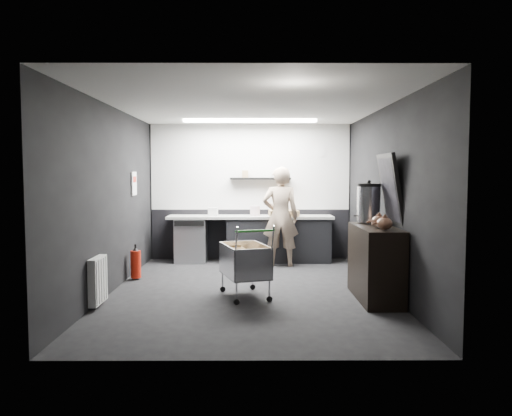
{
  "coord_description": "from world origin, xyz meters",
  "views": [
    {
      "loc": [
        0.07,
        -7.24,
        1.73
      ],
      "look_at": [
        0.1,
        0.4,
        1.19
      ],
      "focal_mm": 35.0,
      "sensor_mm": 36.0,
      "label": 1
    }
  ],
  "objects": [
    {
      "name": "dado_panel",
      "position": [
        0.0,
        2.73,
        0.5
      ],
      "size": [
        3.95,
        0.02,
        1.0
      ],
      "primitive_type": "cube",
      "color": "black",
      "rests_on": "wall_back"
    },
    {
      "name": "radiator",
      "position": [
        -1.94,
        -0.9,
        0.35
      ],
      "size": [
        0.1,
        0.5,
        0.6
      ],
      "primitive_type": "cube",
      "color": "silver",
      "rests_on": "wall_left"
    },
    {
      "name": "ceiling",
      "position": [
        0.0,
        0.0,
        2.7
      ],
      "size": [
        5.5,
        5.5,
        0.0
      ],
      "primitive_type": "plane",
      "rotation": [
        3.14,
        0.0,
        0.0
      ],
      "color": "silver",
      "rests_on": "wall_back"
    },
    {
      "name": "poster",
      "position": [
        -1.98,
        1.3,
        1.55
      ],
      "size": [
        0.02,
        0.3,
        0.4
      ],
      "primitive_type": "cube",
      "color": "white",
      "rests_on": "wall_left"
    },
    {
      "name": "wall_clock",
      "position": [
        1.4,
        2.72,
        2.15
      ],
      "size": [
        0.2,
        0.03,
        0.2
      ],
      "primitive_type": "cylinder",
      "rotation": [
        1.57,
        0.0,
        0.0
      ],
      "color": "silver",
      "rests_on": "wall_back"
    },
    {
      "name": "ceiling_strip",
      "position": [
        0.0,
        1.85,
        2.67
      ],
      "size": [
        2.4,
        0.2,
        0.04
      ],
      "primitive_type": "cube",
      "color": "white",
      "rests_on": "ceiling"
    },
    {
      "name": "prep_counter",
      "position": [
        0.14,
        2.42,
        0.46
      ],
      "size": [
        3.2,
        0.61,
        0.9
      ],
      "color": "black",
      "rests_on": "floor"
    },
    {
      "name": "white_container",
      "position": [
        -0.72,
        2.37,
        0.98
      ],
      "size": [
        0.19,
        0.15,
        0.16
      ],
      "primitive_type": "cube",
      "rotation": [
        0.0,
        0.0,
        -0.03
      ],
      "color": "silver",
      "rests_on": "prep_counter"
    },
    {
      "name": "wall_right",
      "position": [
        2.0,
        0.0,
        1.35
      ],
      "size": [
        0.0,
        5.5,
        5.5
      ],
      "primitive_type": "plane",
      "rotation": [
        1.57,
        0.0,
        -1.57
      ],
      "color": "black",
      "rests_on": "floor"
    },
    {
      "name": "wall_left",
      "position": [
        -2.0,
        0.0,
        1.35
      ],
      "size": [
        0.0,
        5.5,
        5.5
      ],
      "primitive_type": "plane",
      "rotation": [
        1.57,
        0.0,
        1.57
      ],
      "color": "black",
      "rests_on": "floor"
    },
    {
      "name": "floating_shelf",
      "position": [
        0.2,
        2.62,
        1.62
      ],
      "size": [
        1.2,
        0.22,
        0.04
      ],
      "primitive_type": "cube",
      "color": "black",
      "rests_on": "wall_back"
    },
    {
      "name": "shopping_cart",
      "position": [
        -0.06,
        -0.36,
        0.47
      ],
      "size": [
        0.79,
        1.06,
        0.99
      ],
      "color": "silver",
      "rests_on": "floor"
    },
    {
      "name": "pink_tub",
      "position": [
        0.09,
        2.42,
        0.99
      ],
      "size": [
        0.19,
        0.19,
        0.19
      ],
      "primitive_type": "cylinder",
      "color": "beige",
      "rests_on": "prep_counter"
    },
    {
      "name": "wall_back",
      "position": [
        0.0,
        2.75,
        1.35
      ],
      "size": [
        5.5,
        0.0,
        5.5
      ],
      "primitive_type": "plane",
      "rotation": [
        1.57,
        0.0,
        0.0
      ],
      "color": "black",
      "rests_on": "floor"
    },
    {
      "name": "person",
      "position": [
        0.57,
        1.97,
        0.92
      ],
      "size": [
        0.68,
        0.46,
        1.85
      ],
      "primitive_type": "imported",
      "rotation": [
        0.0,
        0.0,
        3.12
      ],
      "color": "beige",
      "rests_on": "floor"
    },
    {
      "name": "poster_red_band",
      "position": [
        -1.98,
        1.3,
        1.62
      ],
      "size": [
        0.02,
        0.22,
        0.1
      ],
      "primitive_type": "cube",
      "color": "red",
      "rests_on": "poster"
    },
    {
      "name": "sideboard",
      "position": [
        1.74,
        -0.47,
        0.63
      ],
      "size": [
        0.57,
        1.33,
        2.0
      ],
      "color": "black",
      "rests_on": "floor"
    },
    {
      "name": "wall_front",
      "position": [
        0.0,
        -2.75,
        1.35
      ],
      "size": [
        5.5,
        0.0,
        5.5
      ],
      "primitive_type": "plane",
      "rotation": [
        -1.57,
        0.0,
        0.0
      ],
      "color": "black",
      "rests_on": "floor"
    },
    {
      "name": "floor",
      "position": [
        0.0,
        0.0,
        0.0
      ],
      "size": [
        5.5,
        5.5,
        0.0
      ],
      "primitive_type": "plane",
      "color": "black",
      "rests_on": "ground"
    },
    {
      "name": "cardboard_box",
      "position": [
        0.65,
        2.37,
        0.96
      ],
      "size": [
        0.59,
        0.46,
        0.11
      ],
      "primitive_type": "cube",
      "rotation": [
        0.0,
        0.0,
        0.07
      ],
      "color": "#977B50",
      "rests_on": "prep_counter"
    },
    {
      "name": "fire_extinguisher",
      "position": [
        -1.85,
        0.78,
        0.27
      ],
      "size": [
        0.17,
        0.17,
        0.55
      ],
      "color": "red",
      "rests_on": "floor"
    },
    {
      "name": "kitchen_wall_panel",
      "position": [
        0.0,
        2.73,
        1.85
      ],
      "size": [
        3.95,
        0.02,
        1.7
      ],
      "primitive_type": "cube",
      "color": "silver",
      "rests_on": "wall_back"
    }
  ]
}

